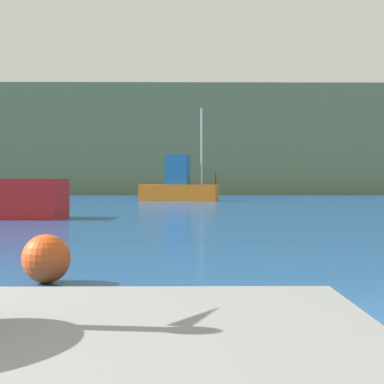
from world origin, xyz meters
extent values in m
cube|color=#6B7A51|center=(0.00, 62.26, 4.66)|extent=(140.00, 13.73, 9.33)
cube|color=orange|center=(2.31, 38.60, 0.48)|extent=(4.73, 2.21, 0.96)
cube|color=#1E6099|center=(2.23, 38.62, 1.84)|extent=(1.50, 1.30, 1.75)
cylinder|color=#B2B2B2|center=(3.65, 38.33, 3.19)|extent=(0.12, 0.12, 4.46)
cylinder|color=#3F382D|center=(4.45, 38.17, 1.31)|extent=(0.10, 0.10, 0.70)
sphere|color=#E54C19|center=(0.90, 6.18, 0.30)|extent=(0.59, 0.59, 0.59)
camera|label=1|loc=(2.55, -2.20, 1.25)|focal=64.97mm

